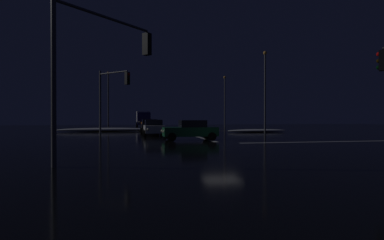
{
  "coord_description": "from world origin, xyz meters",
  "views": [
    {
      "loc": [
        -6.11,
        -20.55,
        1.74
      ],
      "look_at": [
        0.31,
        11.96,
        1.52
      ],
      "focal_mm": 29.35,
      "sensor_mm": 36.0,
      "label": 1
    }
  ],
  "objects_px": {
    "sedan_green_crossing": "(191,130)",
    "streetlamp_left_far": "(108,96)",
    "sedan_white": "(154,128)",
    "sedan_orange": "(147,123)",
    "sedan_black": "(149,126)",
    "streetlamp_right_far": "(225,98)",
    "sedan_blue": "(151,125)",
    "traffic_signal_nw": "(112,91)",
    "traffic_signal_sw": "(101,54)",
    "sedan_red": "(149,124)",
    "streetlamp_right_near": "(265,86)",
    "box_truck": "(143,118)"
  },
  "relations": [
    {
      "from": "sedan_green_crossing",
      "to": "streetlamp_left_far",
      "type": "relative_size",
      "value": 0.48
    },
    {
      "from": "streetlamp_left_far",
      "to": "sedan_green_crossing",
      "type": "bearing_deg",
      "value": -73.13
    },
    {
      "from": "sedan_white",
      "to": "sedan_orange",
      "type": "relative_size",
      "value": 1.0
    },
    {
      "from": "sedan_black",
      "to": "sedan_green_crossing",
      "type": "xyz_separation_m",
      "value": [
        2.45,
        -12.72,
        0.0
      ]
    },
    {
      "from": "sedan_black",
      "to": "streetlamp_right_far",
      "type": "distance_m",
      "value": 19.59
    },
    {
      "from": "sedan_blue",
      "to": "streetlamp_right_far",
      "type": "bearing_deg",
      "value": 31.44
    },
    {
      "from": "sedan_white",
      "to": "traffic_signal_nw",
      "type": "height_order",
      "value": "traffic_signal_nw"
    },
    {
      "from": "sedan_orange",
      "to": "traffic_signal_sw",
      "type": "height_order",
      "value": "traffic_signal_sw"
    },
    {
      "from": "sedan_red",
      "to": "streetlamp_right_near",
      "type": "distance_m",
      "value": 20.1
    },
    {
      "from": "box_truck",
      "to": "sedan_blue",
      "type": "bearing_deg",
      "value": -89.22
    },
    {
      "from": "streetlamp_right_near",
      "to": "sedan_white",
      "type": "bearing_deg",
      "value": -164.38
    },
    {
      "from": "sedan_white",
      "to": "streetlamp_left_far",
      "type": "distance_m",
      "value": 20.96
    },
    {
      "from": "streetlamp_left_far",
      "to": "sedan_white",
      "type": "bearing_deg",
      "value": -74.17
    },
    {
      "from": "sedan_red",
      "to": "streetlamp_right_near",
      "type": "relative_size",
      "value": 0.45
    },
    {
      "from": "sedan_blue",
      "to": "box_truck",
      "type": "xyz_separation_m",
      "value": [
        -0.27,
        19.79,
        0.91
      ]
    },
    {
      "from": "traffic_signal_nw",
      "to": "sedan_blue",
      "type": "bearing_deg",
      "value": 73.21
    },
    {
      "from": "streetlamp_left_far",
      "to": "streetlamp_right_near",
      "type": "distance_m",
      "value": 24.78
    },
    {
      "from": "box_truck",
      "to": "traffic_signal_sw",
      "type": "distance_m",
      "value": 49.39
    },
    {
      "from": "sedan_orange",
      "to": "traffic_signal_sw",
      "type": "bearing_deg",
      "value": -95.45
    },
    {
      "from": "sedan_green_crossing",
      "to": "traffic_signal_sw",
      "type": "relative_size",
      "value": 0.7
    },
    {
      "from": "box_truck",
      "to": "sedan_green_crossing",
      "type": "relative_size",
      "value": 1.91
    },
    {
      "from": "sedan_white",
      "to": "streetlamp_right_far",
      "type": "height_order",
      "value": "streetlamp_right_far"
    },
    {
      "from": "sedan_black",
      "to": "streetlamp_right_near",
      "type": "distance_m",
      "value": 14.37
    },
    {
      "from": "sedan_red",
      "to": "sedan_green_crossing",
      "type": "bearing_deg",
      "value": -85.87
    },
    {
      "from": "traffic_signal_sw",
      "to": "streetlamp_right_near",
      "type": "bearing_deg",
      "value": 51.76
    },
    {
      "from": "sedan_orange",
      "to": "sedan_white",
      "type": "bearing_deg",
      "value": -91.32
    },
    {
      "from": "sedan_green_crossing",
      "to": "streetlamp_right_near",
      "type": "height_order",
      "value": "streetlamp_right_near"
    },
    {
      "from": "sedan_orange",
      "to": "traffic_signal_nw",
      "type": "distance_m",
      "value": 27.1
    },
    {
      "from": "sedan_white",
      "to": "streetlamp_right_near",
      "type": "height_order",
      "value": "streetlamp_right_near"
    },
    {
      "from": "sedan_blue",
      "to": "box_truck",
      "type": "relative_size",
      "value": 0.52
    },
    {
      "from": "sedan_red",
      "to": "traffic_signal_nw",
      "type": "distance_m",
      "value": 21.78
    },
    {
      "from": "box_truck",
      "to": "sedan_green_crossing",
      "type": "bearing_deg",
      "value": -86.77
    },
    {
      "from": "traffic_signal_sw",
      "to": "streetlamp_right_near",
      "type": "distance_m",
      "value": 27.06
    },
    {
      "from": "sedan_black",
      "to": "box_truck",
      "type": "bearing_deg",
      "value": 89.35
    },
    {
      "from": "traffic_signal_sw",
      "to": "sedan_orange",
      "type": "bearing_deg",
      "value": 84.55
    },
    {
      "from": "sedan_white",
      "to": "sedan_orange",
      "type": "bearing_deg",
      "value": 88.68
    },
    {
      "from": "box_truck",
      "to": "streetlamp_left_far",
      "type": "distance_m",
      "value": 13.74
    },
    {
      "from": "sedan_blue",
      "to": "streetlamp_right_far",
      "type": "height_order",
      "value": "streetlamp_right_far"
    },
    {
      "from": "box_truck",
      "to": "sedan_red",
      "type": "bearing_deg",
      "value": -88.51
    },
    {
      "from": "sedan_blue",
      "to": "streetlamp_right_near",
      "type": "height_order",
      "value": "streetlamp_right_near"
    },
    {
      "from": "streetlamp_left_far",
      "to": "traffic_signal_sw",
      "type": "bearing_deg",
      "value": -86.64
    },
    {
      "from": "sedan_black",
      "to": "streetlamp_right_near",
      "type": "relative_size",
      "value": 0.45
    },
    {
      "from": "sedan_red",
      "to": "streetlamp_right_far",
      "type": "height_order",
      "value": "streetlamp_right_far"
    },
    {
      "from": "traffic_signal_nw",
      "to": "sedan_white",
      "type": "bearing_deg",
      "value": 33.35
    },
    {
      "from": "box_truck",
      "to": "streetlamp_right_far",
      "type": "xyz_separation_m",
      "value": [
        13.08,
        -11.95,
        3.37
      ]
    },
    {
      "from": "sedan_white",
      "to": "traffic_signal_nw",
      "type": "distance_m",
      "value": 5.66
    },
    {
      "from": "sedan_orange",
      "to": "streetlamp_right_near",
      "type": "relative_size",
      "value": 0.45
    },
    {
      "from": "sedan_white",
      "to": "sedan_green_crossing",
      "type": "height_order",
      "value": "same"
    },
    {
      "from": "sedan_blue",
      "to": "streetlamp_left_far",
      "type": "xyz_separation_m",
      "value": [
        -6.1,
        7.83,
        4.36
      ]
    },
    {
      "from": "sedan_white",
      "to": "sedan_blue",
      "type": "relative_size",
      "value": 1.0
    }
  ]
}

